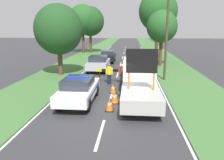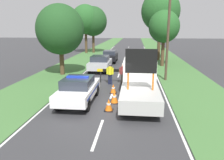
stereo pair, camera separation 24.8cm
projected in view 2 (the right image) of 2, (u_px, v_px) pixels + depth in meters
ground_plane at (108, 106)px, 12.25m from camera, size 160.00×160.00×0.00m
lane_markings at (121, 68)px, 23.52m from camera, size 6.93×56.46×0.01m
grass_verge_left at (86, 57)px, 32.16m from camera, size 4.32×120.00×0.03m
grass_verge_right at (165, 58)px, 31.00m from camera, size 4.32×120.00×0.03m
police_car at (79, 89)px, 12.62m from camera, size 1.79×4.51×1.60m
work_truck at (140, 81)px, 13.20m from camera, size 2.03×6.03×3.22m
road_barrier at (114, 72)px, 17.17m from camera, size 2.61×0.08×1.08m
police_officer at (110, 72)px, 16.65m from camera, size 0.56×0.35×1.55m
pedestrian_civilian at (123, 72)px, 16.72m from camera, size 0.56×0.36×1.56m
traffic_cone_near_police at (129, 81)px, 16.45m from camera, size 0.49×0.49×0.67m
traffic_cone_centre_front at (113, 89)px, 14.53m from camera, size 0.45×0.45×0.62m
traffic_cone_near_truck at (114, 97)px, 12.61m from camera, size 0.51×0.51×0.70m
traffic_cone_behind_barrier at (109, 105)px, 11.44m from camera, size 0.47×0.47×0.64m
traffic_cone_lane_edge at (146, 80)px, 17.17m from camera, size 0.38×0.38×0.53m
queued_car_sedan_silver at (100, 63)px, 21.85m from camera, size 1.92×4.23×1.54m
queued_car_sedan_black at (110, 56)px, 27.59m from camera, size 1.70×4.24×1.45m
roadside_tree_near_left at (164, 27)px, 23.80m from camera, size 3.35×3.35×6.14m
roadside_tree_near_right at (93, 21)px, 36.77m from camera, size 4.69×4.69×7.75m
roadside_tree_mid_left at (161, 11)px, 27.81m from camera, size 4.90×4.90×8.87m
roadside_tree_mid_right at (85, 19)px, 36.24m from camera, size 4.62×4.62×8.02m
roadside_tree_far_left at (60, 30)px, 19.32m from camera, size 4.22×4.22×6.32m
utility_pole at (169, 25)px, 17.09m from camera, size 1.20×0.20×8.67m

